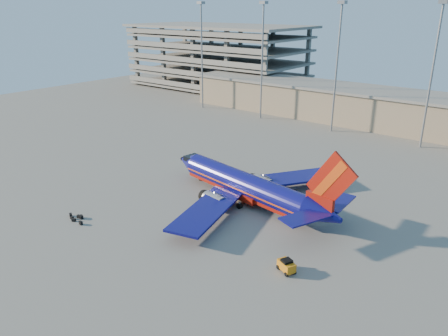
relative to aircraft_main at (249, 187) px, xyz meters
The scene contains 7 objects.
ground 4.10m from the aircraft_main, 147.51° to the right, with size 220.00×220.00×0.00m, color slate.
terminal_building 56.74m from the aircraft_main, 82.66° to the left, with size 122.00×16.00×8.50m.
parking_garage 97.50m from the aircraft_main, 131.85° to the left, with size 62.00×32.00×21.40m.
light_mast_row 46.80m from the aircraft_main, 87.10° to the left, with size 101.60×1.60×28.65m.
aircraft_main is the anchor object (origin of this frame).
baggage_tug 18.57m from the aircraft_main, 41.52° to the right, with size 2.43×2.02×1.51m.
luggage_pile 24.74m from the aircraft_main, 128.15° to the right, with size 3.82×1.72×0.50m.
Camera 1 is at (36.92, -47.15, 27.76)m, focal length 35.00 mm.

